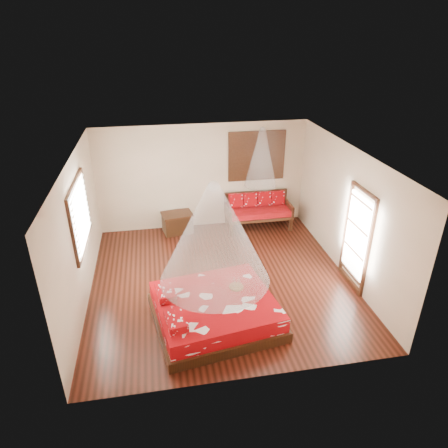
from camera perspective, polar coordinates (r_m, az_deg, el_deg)
The scene contains 10 objects.
room at distance 8.08m, azimuth -0.54°, elevation 0.25°, with size 5.54×5.54×2.84m.
bed at distance 7.55m, azimuth -1.42°, elevation -12.23°, with size 2.47×2.30×0.65m.
daybed at distance 10.84m, azimuth 4.87°, elevation 2.14°, with size 1.75×0.78×0.94m.
storage_chest at distance 10.70m, azimuth -6.67°, elevation 0.22°, with size 0.87×0.70×0.54m.
shutter_panel at distance 10.66m, azimuth 4.69°, elevation 9.65°, with size 1.52×0.06×1.32m.
window_left at distance 8.18m, azimuth -19.85°, elevation 1.25°, with size 0.10×1.74×1.34m.
glazed_door at distance 8.57m, azimuth 18.40°, elevation -2.08°, with size 0.08×1.02×2.16m.
wine_tray at distance 7.66m, azimuth 1.77°, elevation -8.69°, with size 0.28×0.28×0.22m.
mosquito_net_main at distance 6.67m, azimuth -1.40°, elevation -1.43°, with size 1.94×1.94×1.80m, color white.
mosquito_net_daybed at distance 10.20m, azimuth 5.37°, elevation 9.43°, with size 0.82×0.82×1.50m, color white.
Camera 1 is at (-1.20, -7.15, 4.97)m, focal length 32.00 mm.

